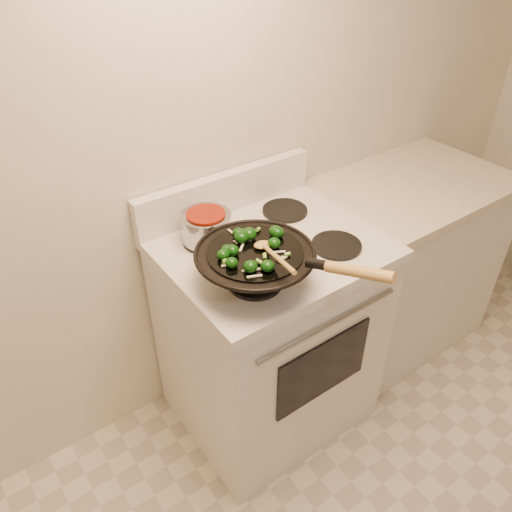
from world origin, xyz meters
TOP-DOWN VIEW (x-y plane):
  - stove at (-0.15, 1.17)m, footprint 0.78×0.67m
  - counter_unit at (0.69, 1.20)m, footprint 0.89×0.62m
  - wok at (-0.32, 1.02)m, footprint 0.39×0.62m
  - stirfry at (-0.34, 1.04)m, footprint 0.26×0.27m
  - wooden_spoon at (-0.31, 0.96)m, footprint 0.10×0.26m
  - saucepan at (-0.33, 1.32)m, footprint 0.18×0.29m

SIDE VIEW (x-z plane):
  - counter_unit at x=0.69m, z-range 0.00..0.91m
  - stove at x=-0.15m, z-range -0.07..1.01m
  - saucepan at x=-0.33m, z-range 0.93..1.04m
  - wok at x=-0.32m, z-range 0.88..1.11m
  - stirfry at x=-0.34m, z-range 1.05..1.09m
  - wooden_spoon at x=-0.31m, z-range 1.04..1.11m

